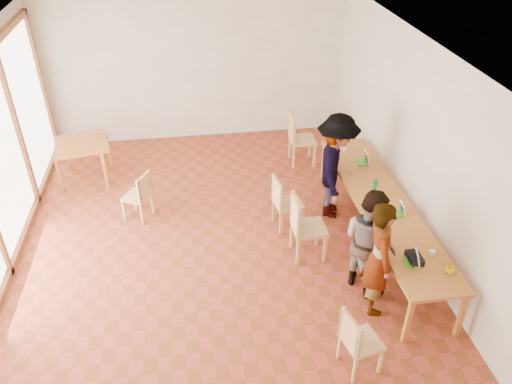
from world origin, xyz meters
TOP-DOWN VIEW (x-y plane):
  - ground at (0.00, 0.00)m, footprint 8.00×8.00m
  - wall_back at (0.00, 4.00)m, footprint 6.00×0.10m
  - wall_right at (3.00, 0.00)m, footprint 0.10×8.00m
  - ceiling at (0.00, 0.00)m, footprint 6.00×8.00m
  - communal_table at (2.50, -0.04)m, footprint 0.80×4.00m
  - side_table at (-2.17, 2.52)m, footprint 0.90×0.90m
  - chair_near at (1.41, -2.25)m, footprint 0.48×0.48m
  - chair_mid at (1.26, -0.19)m, footprint 0.48×0.48m
  - chair_far at (1.12, 0.53)m, footprint 0.48×0.48m
  - chair_empty at (1.79, 2.55)m, footprint 0.48×0.48m
  - chair_spare at (-1.09, 1.11)m, footprint 0.53×0.53m
  - person_near at (1.97, -1.33)m, footprint 0.46×0.64m
  - person_mid at (1.98, -0.90)m, footprint 0.83×0.92m
  - person_far at (2.02, 0.80)m, footprint 0.98×1.30m
  - laptop_near at (2.40, -1.40)m, footprint 0.23×0.24m
  - laptop_mid at (2.63, -0.37)m, footprint 0.19×0.22m
  - laptop_far at (2.60, 1.10)m, footprint 0.23×0.26m
  - yellow_mug at (2.75, -1.64)m, footprint 0.13×0.13m
  - green_bottle at (2.42, 0.13)m, footprint 0.07×0.07m
  - clear_glass at (2.42, 1.56)m, footprint 0.07×0.07m
  - condiment_cup at (2.69, -1.30)m, footprint 0.08×0.08m
  - pink_phone at (2.28, 0.83)m, footprint 0.05×0.10m
  - black_pouch at (2.42, -1.37)m, footprint 0.16×0.26m

SIDE VIEW (x-z plane):
  - ground at x=0.00m, z-range 0.00..0.00m
  - chair_spare at x=-1.09m, z-range 0.29..0.74m
  - chair_near at x=1.41m, z-range 0.30..0.75m
  - chair_far at x=1.12m, z-range 0.31..0.79m
  - chair_mid at x=1.26m, z-range 0.35..0.89m
  - chair_empty at x=1.79m, z-range 0.35..0.90m
  - side_table at x=-2.17m, z-range 0.29..1.04m
  - communal_table at x=2.50m, z-range 0.33..1.08m
  - pink_phone at x=2.28m, z-range 0.75..0.76m
  - person_mid at x=1.98m, z-range 0.00..1.53m
  - condiment_cup at x=2.69m, z-range 0.75..0.81m
  - clear_glass at x=2.42m, z-range 0.75..0.84m
  - black_pouch at x=2.42m, z-range 0.75..0.84m
  - yellow_mug at x=2.75m, z-range 0.75..0.84m
  - laptop_near at x=2.40m, z-range 0.71..0.89m
  - laptop_mid at x=2.63m, z-range 0.71..0.89m
  - laptop_far at x=2.60m, z-range 0.70..0.91m
  - person_near at x=1.97m, z-range 0.00..1.63m
  - green_bottle at x=2.42m, z-range 0.75..1.03m
  - person_far at x=2.02m, z-range 0.00..1.78m
  - wall_back at x=0.00m, z-range 0.00..3.00m
  - wall_right at x=3.00m, z-range 0.00..3.00m
  - ceiling at x=0.00m, z-range 3.00..3.04m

